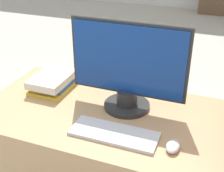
# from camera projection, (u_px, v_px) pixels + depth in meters

# --- Properties ---
(desk) EXTENTS (1.29, 0.68, 0.73)m
(desk) POSITION_uv_depth(u_px,v_px,m) (108.00, 168.00, 1.72)
(desk) COLOR tan
(desk) RESTS_ON ground_plane
(monitor) EXTENTS (0.58, 0.23, 0.45)m
(monitor) POSITION_uv_depth(u_px,v_px,m) (128.00, 68.00, 1.50)
(monitor) COLOR #282828
(monitor) RESTS_ON desk
(keyboard) EXTENTS (0.39, 0.15, 0.02)m
(keyboard) POSITION_uv_depth(u_px,v_px,m) (114.00, 134.00, 1.38)
(keyboard) COLOR silver
(keyboard) RESTS_ON desk
(mouse) EXTENTS (0.06, 0.09, 0.03)m
(mouse) POSITION_uv_depth(u_px,v_px,m) (173.00, 146.00, 1.29)
(mouse) COLOR silver
(mouse) RESTS_ON desk
(book_stack) EXTENTS (0.20, 0.28, 0.08)m
(book_stack) POSITION_uv_depth(u_px,v_px,m) (53.00, 82.00, 1.76)
(book_stack) COLOR gold
(book_stack) RESTS_ON desk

